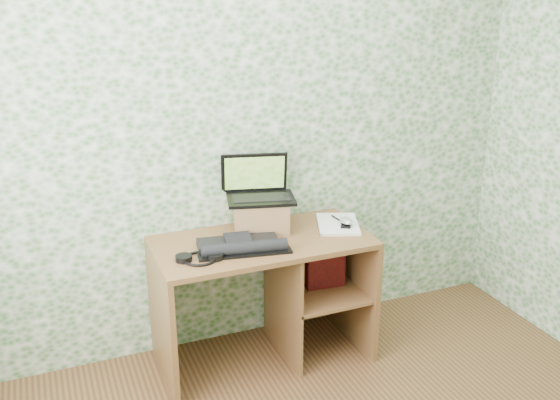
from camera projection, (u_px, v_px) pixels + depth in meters
name	position (u px, v px, depth m)	size (l,w,h in m)	color
wall_back	(242.00, 131.00, 3.54)	(3.50, 3.50, 0.00)	white
desk	(274.00, 279.00, 3.60)	(1.20, 0.60, 0.75)	brown
riser	(261.00, 215.00, 3.57)	(0.30, 0.25, 0.18)	#A06E48
laptop	(258.00, 188.00, 3.55)	(0.43, 0.35, 0.25)	black
keyboard	(241.00, 245.00, 3.33)	(0.50, 0.32, 0.07)	black
headphones	(200.00, 258.00, 3.21)	(0.25, 0.21, 0.03)	black
notepad	(338.00, 224.00, 3.66)	(0.23, 0.33, 0.02)	white
mouse	(346.00, 223.00, 3.61)	(0.07, 0.11, 0.04)	silver
pen	(339.00, 220.00, 3.68)	(0.01, 0.01, 0.16)	black
red_box	(325.00, 265.00, 3.67)	(0.23, 0.07, 0.28)	maroon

